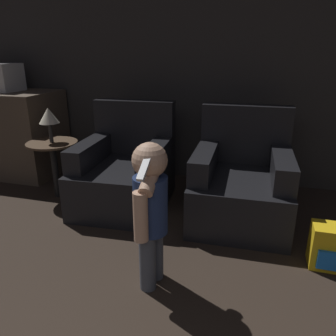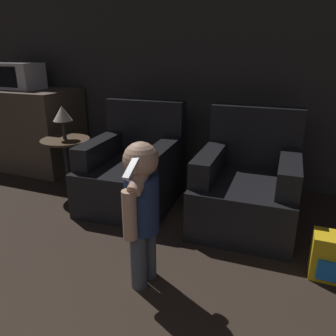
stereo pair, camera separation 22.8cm
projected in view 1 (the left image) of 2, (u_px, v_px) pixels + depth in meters
The scene contains 8 objects.
wall_back at pixel (227, 56), 3.25m from camera, with size 8.40×0.05×2.60m.
armchair_left at pixel (126, 171), 3.01m from camera, with size 0.82×0.95×0.91m.
armchair_right at pixel (241, 183), 2.75m from camera, with size 0.79×0.93×0.91m.
person_toddler at pixel (150, 206), 1.85m from camera, with size 0.20×0.35×0.90m.
toy_backpack at pixel (330, 247), 2.14m from camera, with size 0.25×0.20×0.29m.
kitchen_counter at pixel (4, 132), 3.77m from camera, with size 1.29×0.69×0.94m.
side_table at pixel (53, 152), 3.08m from camera, with size 0.47×0.47×0.55m.
lamp at pixel (49, 116), 2.97m from camera, with size 0.18×0.18×0.32m.
Camera 1 is at (0.36, 1.04, 1.36)m, focal length 35.00 mm.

